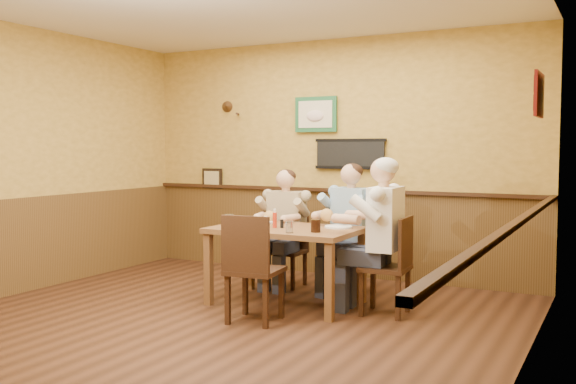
% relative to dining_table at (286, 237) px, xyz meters
% --- Properties ---
extents(room, '(5.02, 5.03, 2.81)m').
position_rel_dining_table_xyz_m(room, '(-0.06, -0.78, 1.03)').
color(room, '#321B0F').
rests_on(room, ground).
extents(dining_table, '(1.40, 0.90, 0.75)m').
position_rel_dining_table_xyz_m(dining_table, '(0.00, 0.00, 0.00)').
color(dining_table, brown).
rests_on(dining_table, ground).
extents(chair_back_left, '(0.38, 0.38, 0.81)m').
position_rel_dining_table_xyz_m(chair_back_left, '(-0.36, 0.69, -0.25)').
color(chair_back_left, '#382112').
rests_on(chair_back_left, ground).
extents(chair_back_right, '(0.49, 0.49, 0.85)m').
position_rel_dining_table_xyz_m(chair_back_right, '(0.40, 0.72, -0.23)').
color(chair_back_right, '#382112').
rests_on(chair_back_right, ground).
extents(chair_right_end, '(0.44, 0.44, 0.90)m').
position_rel_dining_table_xyz_m(chair_right_end, '(0.99, 0.07, -0.21)').
color(chair_right_end, '#382112').
rests_on(chair_right_end, ground).
extents(chair_near_side, '(0.49, 0.49, 0.95)m').
position_rel_dining_table_xyz_m(chair_near_side, '(0.06, -0.69, -0.18)').
color(chair_near_side, '#382112').
rests_on(chair_near_side, ground).
extents(diner_tan_shirt, '(0.54, 0.54, 1.16)m').
position_rel_dining_table_xyz_m(diner_tan_shirt, '(-0.36, 0.69, -0.08)').
color(diner_tan_shirt, tan).
rests_on(diner_tan_shirt, ground).
extents(diner_blue_polo, '(0.69, 0.69, 1.22)m').
position_rel_dining_table_xyz_m(diner_blue_polo, '(0.40, 0.72, -0.05)').
color(diner_blue_polo, '#87ABCB').
rests_on(diner_blue_polo, ground).
extents(diner_white_elder, '(0.62, 0.62, 1.29)m').
position_rel_dining_table_xyz_m(diner_white_elder, '(0.99, 0.07, -0.01)').
color(diner_white_elder, white).
rests_on(diner_white_elder, ground).
extents(water_glass_left, '(0.10, 0.10, 0.13)m').
position_rel_dining_table_xyz_m(water_glass_left, '(-0.46, -0.29, 0.16)').
color(water_glass_left, white).
rests_on(water_glass_left, dining_table).
extents(water_glass_mid, '(0.09, 0.09, 0.11)m').
position_rel_dining_table_xyz_m(water_glass_mid, '(0.21, -0.33, 0.14)').
color(water_glass_mid, silver).
rests_on(water_glass_mid, dining_table).
extents(cola_tumbler, '(0.11, 0.11, 0.12)m').
position_rel_dining_table_xyz_m(cola_tumbler, '(0.41, -0.18, 0.15)').
color(cola_tumbler, black).
rests_on(cola_tumbler, dining_table).
extents(hot_sauce_bottle, '(0.04, 0.04, 0.17)m').
position_rel_dining_table_xyz_m(hot_sauce_bottle, '(-0.09, -0.06, 0.17)').
color(hot_sauce_bottle, red).
rests_on(hot_sauce_bottle, dining_table).
extents(salt_shaker, '(0.04, 0.04, 0.09)m').
position_rel_dining_table_xyz_m(salt_shaker, '(-0.28, 0.09, 0.14)').
color(salt_shaker, white).
rests_on(salt_shaker, dining_table).
extents(pepper_shaker, '(0.04, 0.04, 0.08)m').
position_rel_dining_table_xyz_m(pepper_shaker, '(-0.02, -0.05, 0.13)').
color(pepper_shaker, black).
rests_on(pepper_shaker, dining_table).
extents(plate_far_left, '(0.32, 0.32, 0.02)m').
position_rel_dining_table_xyz_m(plate_far_left, '(-0.41, 0.22, 0.10)').
color(plate_far_left, white).
rests_on(plate_far_left, dining_table).
extents(plate_far_right, '(0.28, 0.28, 0.02)m').
position_rel_dining_table_xyz_m(plate_far_right, '(0.46, 0.22, 0.10)').
color(plate_far_right, white).
rests_on(plate_far_right, dining_table).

